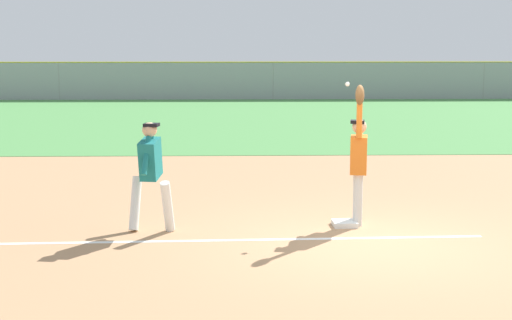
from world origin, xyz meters
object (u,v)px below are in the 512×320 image
(runner, at_px, (151,169))
(parked_car_black, at_px, (378,83))
(parked_car_white, at_px, (132,84))
(baseball, at_px, (347,84))
(first_base, at_px, (345,223))
(fielder, at_px, (359,157))
(parked_car_silver, at_px, (207,84))
(parked_car_green, at_px, (286,84))

(runner, relative_size, parked_car_black, 0.38)
(parked_car_white, xyz_separation_m, parked_car_black, (13.92, 0.63, 0.00))
(baseball, bearing_deg, first_base, -98.87)
(first_base, bearing_deg, baseball, 81.13)
(fielder, height_order, parked_car_white, fielder)
(parked_car_silver, bearing_deg, fielder, -87.37)
(fielder, bearing_deg, parked_car_white, -64.60)
(parked_car_white, distance_m, parked_car_silver, 4.17)
(parked_car_white, bearing_deg, parked_car_silver, -1.94)
(parked_car_white, relative_size, parked_car_black, 1.00)
(first_base, bearing_deg, parked_car_black, 78.10)
(runner, bearing_deg, fielder, 14.62)
(first_base, height_order, fielder, fielder)
(fielder, distance_m, baseball, 1.20)
(baseball, distance_m, parked_car_green, 29.44)
(first_base, xyz_separation_m, parked_car_silver, (-3.39, 29.69, 0.63))
(parked_car_white, height_order, parked_car_black, same)
(runner, height_order, parked_car_white, runner)
(parked_car_green, bearing_deg, parked_car_silver, -178.43)
(first_base, bearing_deg, runner, -175.20)
(parked_car_white, relative_size, parked_car_green, 1.02)
(runner, relative_size, baseball, 23.24)
(runner, xyz_separation_m, parked_car_silver, (-0.32, 29.95, -0.32))
(parked_car_silver, bearing_deg, baseball, -87.57)
(baseball, xyz_separation_m, parked_car_white, (-7.63, 29.12, -1.59))
(baseball, xyz_separation_m, parked_car_black, (6.29, 29.75, -1.59))
(fielder, distance_m, parked_car_silver, 29.83)
(fielder, relative_size, parked_car_silver, 0.50)
(first_base, distance_m, runner, 3.23)
(baseball, relative_size, parked_car_black, 0.02)
(first_base, relative_size, parked_car_green, 0.09)
(parked_car_silver, bearing_deg, parked_car_white, 177.44)
(parked_car_black, bearing_deg, fielder, -105.34)
(baseball, bearing_deg, runner, -167.53)
(baseball, relative_size, parked_car_green, 0.02)
(parked_car_green, distance_m, parked_car_black, 5.31)
(fielder, distance_m, parked_car_white, 30.49)
(baseball, height_order, parked_car_green, baseball)
(first_base, xyz_separation_m, parked_car_black, (6.36, 30.19, 0.63))
(parked_car_black, bearing_deg, parked_car_green, -179.82)
(first_base, bearing_deg, fielder, 20.06)
(runner, height_order, parked_car_silver, runner)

